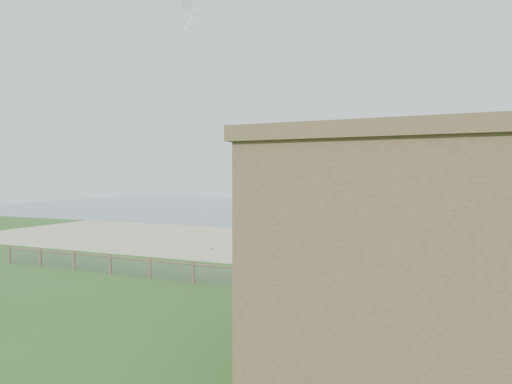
% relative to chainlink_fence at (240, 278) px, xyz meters
% --- Properties ---
extents(ground, '(160.00, 160.00, 0.00)m').
position_rel_chainlink_fence_xyz_m(ground, '(0.00, -6.00, -0.55)').
color(ground, '#34581E').
rests_on(ground, ground).
extents(sand_beach, '(72.00, 20.00, 0.02)m').
position_rel_chainlink_fence_xyz_m(sand_beach, '(0.00, 16.00, -0.55)').
color(sand_beach, tan).
rests_on(sand_beach, ground).
extents(ocean, '(160.00, 68.00, 0.02)m').
position_rel_chainlink_fence_xyz_m(ocean, '(0.00, 60.00, -0.55)').
color(ocean, slate).
rests_on(ocean, ground).
extents(chainlink_fence, '(36.20, 0.20, 1.25)m').
position_rel_chainlink_fence_xyz_m(chainlink_fence, '(0.00, 0.00, 0.00)').
color(chainlink_fence, brown).
rests_on(chainlink_fence, ground).
extents(picnic_table, '(2.00, 1.59, 0.79)m').
position_rel_chainlink_fence_xyz_m(picnic_table, '(4.72, -1.00, -0.16)').
color(picnic_table, brown).
rests_on(picnic_table, ground).
extents(octopus_kite, '(3.86, 3.20, 6.87)m').
position_rel_chainlink_fence_xyz_m(octopus_kite, '(1.37, 11.06, 6.70)').
color(octopus_kite, '#FF285B').
extents(kite_white, '(1.98, 1.86, 2.38)m').
position_rel_chainlink_fence_xyz_m(kite_white, '(-7.41, 6.54, 17.67)').
color(kite_white, white).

